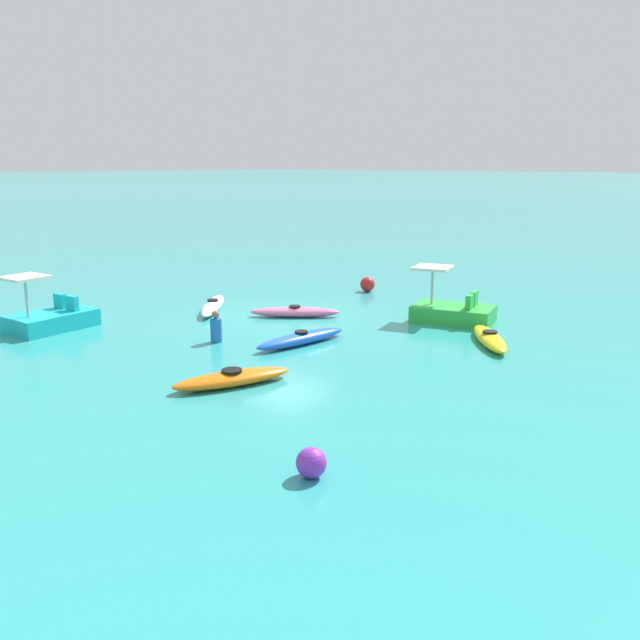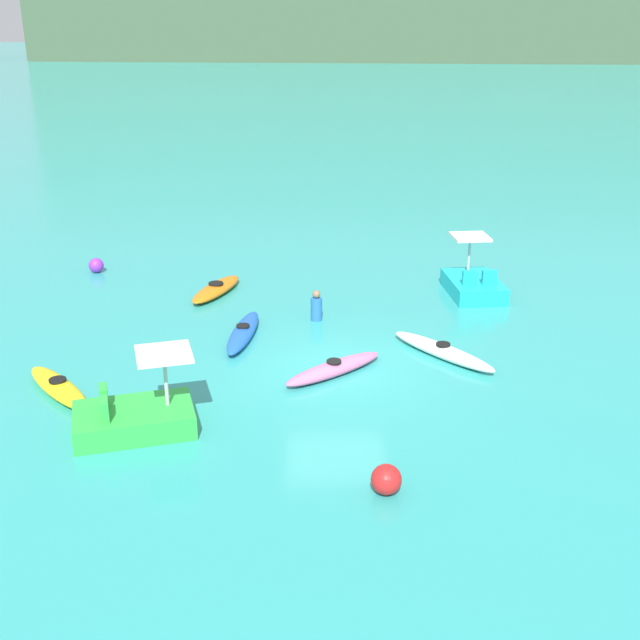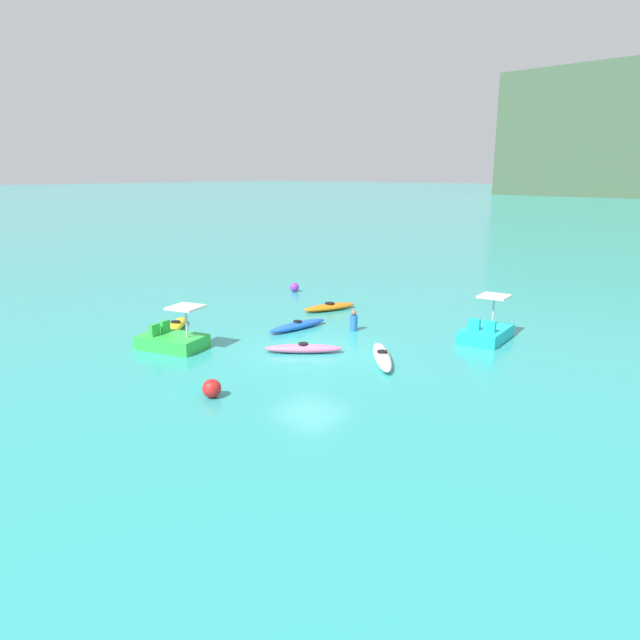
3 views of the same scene
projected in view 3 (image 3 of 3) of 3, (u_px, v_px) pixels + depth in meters
The scene contains 11 objects.
ground_plane at pixel (310, 351), 21.58m from camera, with size 600.00×600.00×0.00m, color teal.
kayak_yellow at pixel (176, 326), 24.49m from camera, with size 2.27×2.53×0.37m.
kayak_white at pixel (382, 357), 20.42m from camera, with size 2.53×2.84×0.37m.
kayak_orange at pixel (330, 307), 27.91m from camera, with size 1.64×2.81×0.37m.
kayak_pink at pixel (303, 348), 21.35m from camera, with size 2.56×2.24×0.37m.
kayak_blue at pixel (298, 325), 24.55m from camera, with size 0.92×3.07×0.37m.
pedal_boat_green at pixel (173, 340), 21.87m from camera, with size 2.72×2.09×1.68m.
pedal_boat_cyan at pixel (486, 332), 22.94m from camera, with size 1.72×2.56×1.68m.
buoy_purple at pixel (295, 287), 32.20m from camera, with size 0.49×0.49×0.49m, color purple.
buoy_red at pixel (212, 388), 17.09m from camera, with size 0.56×0.56×0.56m, color red.
person_near_shore at pixel (354, 322), 24.27m from camera, with size 0.36×0.36×0.88m.
Camera 3 is at (13.54, -15.57, 6.42)m, focal length 32.87 mm.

